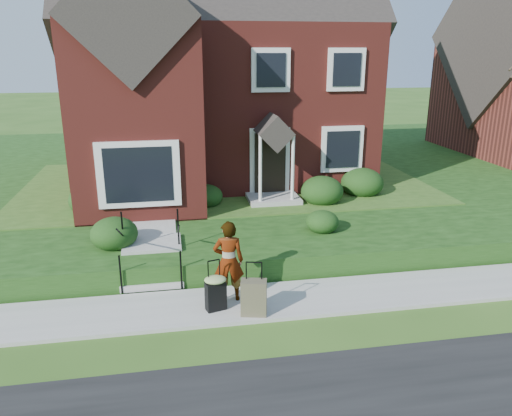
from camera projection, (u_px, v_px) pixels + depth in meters
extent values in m
plane|color=#2D5119|center=(270.00, 303.00, 10.70)|extent=(120.00, 120.00, 0.00)
cube|color=#9E9B93|center=(270.00, 301.00, 10.69)|extent=(60.00, 1.60, 0.08)
cube|color=#16350E|center=(310.00, 169.00, 21.51)|extent=(44.00, 20.00, 0.60)
cube|color=#9E9B93|center=(154.00, 211.00, 14.78)|extent=(1.20, 6.00, 0.06)
cube|color=maroon|center=(218.00, 102.00, 19.09)|extent=(10.00, 8.00, 5.40)
cube|color=maroon|center=(138.00, 120.00, 14.11)|extent=(3.60, 2.40, 5.40)
cube|color=silver|center=(139.00, 174.00, 13.43)|extent=(2.20, 0.30, 1.80)
cube|color=black|center=(270.00, 165.00, 15.98)|extent=(1.00, 0.12, 2.10)
cube|color=black|center=(342.00, 149.00, 16.25)|extent=(1.40, 0.10, 1.50)
cube|color=#9E9B93|center=(152.00, 285.00, 11.17)|extent=(1.40, 0.30, 0.15)
cube|color=#9E9B93|center=(152.00, 273.00, 11.41)|extent=(1.40, 0.30, 0.15)
cube|color=#9E9B93|center=(152.00, 262.00, 11.65)|extent=(1.40, 0.30, 0.15)
cube|color=#9E9B93|center=(152.00, 251.00, 11.88)|extent=(1.40, 0.30, 0.15)
cube|color=#9E9B93|center=(152.00, 243.00, 12.40)|extent=(1.40, 0.80, 0.15)
cylinder|color=black|center=(121.00, 275.00, 10.81)|extent=(0.04, 0.04, 0.90)
cylinder|color=black|center=(123.00, 230.00, 11.75)|extent=(0.04, 0.04, 0.90)
cylinder|color=black|center=(181.00, 270.00, 11.03)|extent=(0.04, 0.04, 0.90)
cylinder|color=black|center=(178.00, 227.00, 11.97)|extent=(0.04, 0.04, 0.90)
ellipsoid|color=black|center=(94.00, 196.00, 14.57)|extent=(1.44, 1.44, 1.01)
ellipsoid|color=black|center=(206.00, 194.00, 15.32)|extent=(1.03, 1.03, 0.72)
ellipsoid|color=black|center=(322.00, 188.00, 15.57)|extent=(1.34, 1.34, 0.94)
ellipsoid|color=black|center=(362.00, 180.00, 16.47)|extent=(1.40, 1.40, 0.98)
ellipsoid|color=black|center=(114.00, 230.00, 12.10)|extent=(1.14, 1.14, 0.80)
ellipsoid|color=black|center=(322.00, 220.00, 13.16)|extent=(0.87, 0.87, 0.61)
imported|color=#999999|center=(229.00, 261.00, 10.43)|extent=(0.68, 0.48, 1.76)
cube|color=black|center=(216.00, 296.00, 10.18)|extent=(0.45, 0.32, 0.61)
cylinder|color=black|center=(215.00, 262.00, 9.95)|extent=(0.24, 0.09, 0.03)
cylinder|color=black|center=(209.00, 273.00, 10.00)|extent=(0.02, 0.02, 0.46)
cylinder|color=black|center=(221.00, 272.00, 10.04)|extent=(0.02, 0.02, 0.46)
cylinder|color=black|center=(209.00, 309.00, 10.24)|extent=(0.05, 0.07, 0.06)
cylinder|color=black|center=(223.00, 307.00, 10.29)|extent=(0.05, 0.07, 0.06)
ellipsoid|color=#8FAC62|center=(215.00, 279.00, 10.06)|extent=(0.53, 0.47, 0.14)
cube|color=brown|center=(254.00, 298.00, 9.97)|extent=(0.57, 0.40, 0.74)
cylinder|color=black|center=(254.00, 264.00, 9.75)|extent=(0.31, 0.10, 0.03)
cylinder|color=black|center=(246.00, 273.00, 9.78)|extent=(0.02, 0.02, 0.36)
cylinder|color=black|center=(261.00, 272.00, 9.83)|extent=(0.02, 0.02, 0.36)
cylinder|color=black|center=(245.00, 313.00, 10.05)|extent=(0.05, 0.07, 0.06)
cylinder|color=black|center=(263.00, 312.00, 10.11)|extent=(0.05, 0.07, 0.06)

